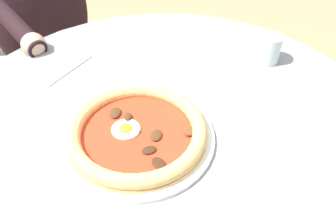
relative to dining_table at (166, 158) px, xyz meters
The scene contains 6 objects.
dining_table is the anchor object (origin of this frame).
pizza_on_plate 0.16m from the dining_table, 34.68° to the right, with size 0.33×0.33×0.04m.
water_glass 0.41m from the dining_table, 150.47° to the left, with size 0.07×0.07×0.08m.
fork_utensil 0.35m from the dining_table, 110.41° to the right, with size 0.16×0.05×0.00m.
diner_person 0.79m from the dining_table, 125.44° to the right, with size 0.54×0.43×1.13m.
cafe_chair_diner 0.93m from the dining_table, 125.57° to the right, with size 0.57×0.57×0.90m.
Camera 1 is at (0.55, 0.19, 1.33)m, focal length 38.69 mm.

